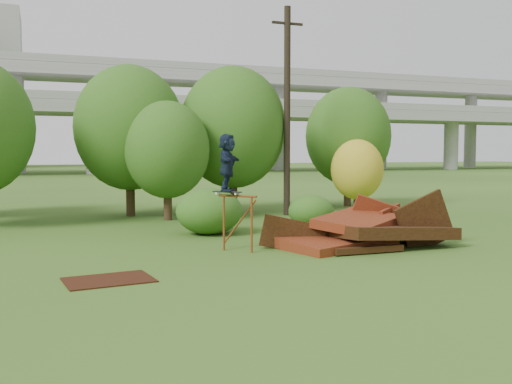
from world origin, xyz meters
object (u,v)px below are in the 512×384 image
object	(u,v)px
flat_plate	(109,280)
utility_pole	(287,110)
scrap_pile	(366,232)
skater	(227,163)

from	to	relation	value
flat_plate	utility_pole	bearing A→B (deg)	49.77
scrap_pile	skater	distance (m)	4.51
skater	scrap_pile	bearing A→B (deg)	-72.35
scrap_pile	skater	size ratio (longest dim) A/B	3.66
flat_plate	skater	bearing A→B (deg)	36.77
utility_pole	skater	bearing A→B (deg)	-124.12
scrap_pile	utility_pole	xyz separation A→B (m)	(1.19, 8.32, 4.08)
skater	flat_plate	bearing A→B (deg)	154.58
scrap_pile	flat_plate	size ratio (longest dim) A/B	3.22
skater	utility_pole	size ratio (longest dim) A/B	0.18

